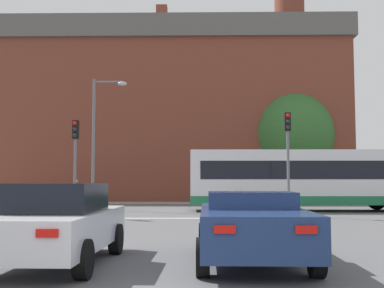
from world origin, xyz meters
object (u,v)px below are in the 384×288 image
object	(u,v)px
car_roadster_right	(252,226)
traffic_light_near_left	(75,152)
pedestrian_waiting	(76,189)
car_saloon_left	(57,223)
street_lamp_junction	(99,130)
traffic_light_near_right	(288,147)
pedestrian_walking_east	(315,190)
bus_crossing_lead	(310,179)

from	to	relation	value
car_roadster_right	traffic_light_near_left	distance (m)	12.94
car_roadster_right	pedestrian_waiting	distance (m)	25.19
car_saloon_left	car_roadster_right	world-z (taller)	car_saloon_left
street_lamp_junction	traffic_light_near_left	bearing A→B (deg)	-89.25
traffic_light_near_right	street_lamp_junction	bearing A→B (deg)	152.63
pedestrian_walking_east	traffic_light_near_left	bearing A→B (deg)	-7.63
traffic_light_near_right	street_lamp_junction	world-z (taller)	street_lamp_junction
traffic_light_near_right	pedestrian_waiting	size ratio (longest dim) A/B	2.81
street_lamp_junction	traffic_light_near_right	bearing A→B (deg)	-27.37
car_roadster_right	traffic_light_near_right	distance (m)	12.04
car_roadster_right	pedestrian_walking_east	size ratio (longest dim) A/B	2.71
car_saloon_left	pedestrian_walking_east	distance (m)	25.77
car_saloon_left	traffic_light_near_left	world-z (taller)	traffic_light_near_left
bus_crossing_lead	traffic_light_near_left	distance (m)	11.79
bus_crossing_lead	pedestrian_walking_east	bearing A→B (deg)	-15.22
street_lamp_junction	bus_crossing_lead	bearing A→B (deg)	-4.28
bus_crossing_lead	pedestrian_waiting	distance (m)	16.12
traffic_light_near_right	street_lamp_junction	xyz separation A→B (m)	(-9.18, 4.75, 1.26)
bus_crossing_lead	street_lamp_junction	world-z (taller)	street_lamp_junction
traffic_light_near_left	pedestrian_walking_east	xyz separation A→B (m)	(13.08, 12.23, -1.85)
street_lamp_junction	pedestrian_waiting	xyz separation A→B (m)	(-3.00, 7.15, -3.33)
bus_crossing_lead	traffic_light_near_left	size ratio (longest dim) A/B	2.96
traffic_light_near_right	pedestrian_waiting	bearing A→B (deg)	135.68
bus_crossing_lead	traffic_light_near_left	bearing A→B (deg)	111.46
traffic_light_near_right	pedestrian_walking_east	size ratio (longest dim) A/B	2.82
car_saloon_left	traffic_light_near_right	distance (m)	13.55
bus_crossing_lead	traffic_light_near_right	bearing A→B (deg)	155.21
pedestrian_walking_east	traffic_light_near_right	bearing A→B (deg)	20.78
car_saloon_left	traffic_light_near_left	distance (m)	11.81
pedestrian_walking_east	bus_crossing_lead	bearing A→B (deg)	24.07
traffic_light_near_left	street_lamp_junction	world-z (taller)	street_lamp_junction
traffic_light_near_left	pedestrian_walking_east	world-z (taller)	traffic_light_near_left
pedestrian_walking_east	car_saloon_left	bearing A→B (deg)	15.40
traffic_light_near_right	car_roadster_right	bearing A→B (deg)	-103.75
pedestrian_waiting	bus_crossing_lead	bearing A→B (deg)	95.02
street_lamp_junction	pedestrian_waiting	bearing A→B (deg)	112.81
street_lamp_junction	pedestrian_walking_east	xyz separation A→B (m)	(13.15, 7.11, -3.33)
bus_crossing_lead	pedestrian_walking_east	world-z (taller)	bus_crossing_lead
car_saloon_left	street_lamp_junction	world-z (taller)	street_lamp_junction
car_roadster_right	pedestrian_waiting	size ratio (longest dim) A/B	2.70
car_roadster_right	traffic_light_near_left	world-z (taller)	traffic_light_near_left
car_saloon_left	pedestrian_waiting	size ratio (longest dim) A/B	2.72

